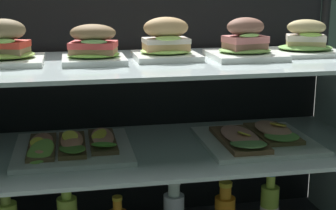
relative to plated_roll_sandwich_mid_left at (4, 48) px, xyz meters
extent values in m
cylinder|color=black|center=(1.08, 0.23, -0.24)|extent=(0.03, 0.03, 0.87)
cube|color=black|center=(0.46, 0.24, -0.23)|extent=(1.22, 0.01, 0.84)
cube|color=silver|center=(0.46, -0.03, -0.32)|extent=(1.24, 0.51, 0.01)
cube|color=silver|center=(0.46, -0.03, -0.05)|extent=(1.24, 0.51, 0.01)
cube|color=white|center=(0.00, 0.00, -0.04)|extent=(0.21, 0.21, 0.02)
ellipsoid|color=#7DA141|center=(0.00, 0.00, -0.02)|extent=(0.16, 0.14, 0.02)
cube|color=#8C754F|center=(0.00, 0.00, -0.01)|extent=(0.14, 0.11, 0.02)
cube|color=red|center=(0.00, 0.00, 0.01)|extent=(0.14, 0.12, 0.02)
ellipsoid|color=#93C25A|center=(0.00, -0.04, 0.02)|extent=(0.08, 0.05, 0.02)
ellipsoid|color=brown|center=(0.00, 0.00, 0.05)|extent=(0.15, 0.12, 0.06)
cube|color=white|center=(0.24, -0.03, -0.04)|extent=(0.18, 0.18, 0.02)
ellipsoid|color=#85C94B|center=(0.24, -0.03, -0.02)|extent=(0.15, 0.12, 0.01)
cube|color=#95724A|center=(0.24, -0.03, -0.01)|extent=(0.14, 0.11, 0.02)
cube|color=#D1403D|center=(0.24, -0.03, 0.01)|extent=(0.14, 0.12, 0.02)
ellipsoid|color=#6A9A52|center=(0.24, -0.07, 0.02)|extent=(0.08, 0.05, 0.02)
ellipsoid|color=brown|center=(0.24, -0.03, 0.04)|extent=(0.15, 0.12, 0.05)
cube|color=white|center=(0.45, 0.00, -0.04)|extent=(0.19, 0.19, 0.02)
ellipsoid|color=#9FD55D|center=(0.45, 0.00, -0.02)|extent=(0.15, 0.13, 0.01)
cube|color=tan|center=(0.45, 0.00, -0.01)|extent=(0.13, 0.09, 0.02)
cube|color=silver|center=(0.45, 0.00, 0.01)|extent=(0.13, 0.09, 0.01)
ellipsoid|color=#A1C85B|center=(0.45, -0.04, 0.02)|extent=(0.08, 0.03, 0.02)
ellipsoid|color=tan|center=(0.45, 0.00, 0.05)|extent=(0.14, 0.09, 0.06)
cube|color=white|center=(0.69, -0.03, -0.04)|extent=(0.21, 0.21, 0.02)
ellipsoid|color=#6A9944|center=(0.69, -0.03, -0.02)|extent=(0.16, 0.13, 0.01)
cube|color=#996350|center=(0.69, -0.03, -0.01)|extent=(0.13, 0.11, 0.02)
cube|color=#D47371|center=(0.69, -0.03, 0.01)|extent=(0.13, 0.11, 0.02)
ellipsoid|color=#97C861|center=(0.69, -0.06, 0.03)|extent=(0.07, 0.05, 0.02)
ellipsoid|color=brown|center=(0.69, -0.03, 0.05)|extent=(0.13, 0.11, 0.05)
cube|color=white|center=(0.91, 0.02, -0.04)|extent=(0.21, 0.21, 0.01)
ellipsoid|color=#659846|center=(0.91, 0.02, -0.02)|extent=(0.17, 0.15, 0.02)
cube|color=#D7BF7E|center=(0.91, 0.02, -0.01)|extent=(0.13, 0.10, 0.02)
cube|color=silver|center=(0.91, 0.02, 0.01)|extent=(0.13, 0.11, 0.02)
ellipsoid|color=#94C74B|center=(0.91, -0.01, 0.02)|extent=(0.07, 0.05, 0.02)
ellipsoid|color=tan|center=(0.91, 0.02, 0.04)|extent=(0.14, 0.11, 0.05)
cube|color=white|center=(0.17, -0.01, -0.30)|extent=(0.34, 0.33, 0.01)
cube|color=brown|center=(0.08, -0.01, -0.29)|extent=(0.08, 0.24, 0.01)
ellipsoid|color=#88BD4D|center=(0.08, -0.08, -0.28)|extent=(0.10, 0.14, 0.05)
ellipsoid|color=#F39A7E|center=(0.08, -0.01, -0.28)|extent=(0.07, 0.19, 0.01)
cylinder|color=yellow|center=(0.07, -0.04, -0.27)|extent=(0.05, 0.04, 0.02)
cube|color=brown|center=(0.17, -0.01, -0.29)|extent=(0.08, 0.24, 0.01)
ellipsoid|color=#518231|center=(0.17, -0.08, -0.28)|extent=(0.10, 0.13, 0.03)
ellipsoid|color=#F59979|center=(0.17, -0.01, -0.28)|extent=(0.07, 0.19, 0.02)
cylinder|color=yellow|center=(0.17, -0.01, -0.26)|extent=(0.05, 0.05, 0.03)
cube|color=brown|center=(0.26, 0.01, -0.29)|extent=(0.08, 0.23, 0.01)
ellipsoid|color=#519D34|center=(0.26, -0.06, -0.28)|extent=(0.10, 0.13, 0.05)
ellipsoid|color=#ED9D85|center=(0.26, 0.01, -0.28)|extent=(0.07, 0.19, 0.02)
cylinder|color=#F6E345|center=(0.25, 0.00, -0.27)|extent=(0.06, 0.06, 0.03)
cube|color=white|center=(0.73, -0.04, -0.30)|extent=(0.34, 0.33, 0.01)
cube|color=brown|center=(0.67, -0.06, -0.29)|extent=(0.12, 0.27, 0.01)
ellipsoid|color=#6C9C55|center=(0.67, -0.14, -0.28)|extent=(0.12, 0.14, 0.03)
ellipsoid|color=#DE9384|center=(0.67, -0.06, -0.28)|extent=(0.10, 0.21, 0.02)
cylinder|color=yellow|center=(0.68, -0.08, -0.26)|extent=(0.06, 0.06, 0.02)
cube|color=brown|center=(0.80, -0.01, -0.29)|extent=(0.12, 0.23, 0.01)
ellipsoid|color=#72AF50|center=(0.80, -0.08, -0.28)|extent=(0.13, 0.13, 0.02)
ellipsoid|color=#E69D83|center=(0.80, -0.01, -0.28)|extent=(0.10, 0.18, 0.02)
cylinder|color=yellow|center=(0.82, -0.01, -0.26)|extent=(0.07, 0.07, 0.02)
cylinder|color=#B3C852|center=(-0.03, -0.03, -0.43)|extent=(0.03, 0.03, 0.05)
cylinder|color=white|center=(-0.03, -0.03, -0.39)|extent=(0.03, 0.03, 0.02)
cylinder|color=#B5DB4D|center=(0.15, -0.04, -0.43)|extent=(0.03, 0.03, 0.04)
cylinder|color=gold|center=(0.15, -0.04, -0.40)|extent=(0.03, 0.03, 0.01)
cylinder|color=orange|center=(0.30, -0.04, -0.48)|extent=(0.03, 0.03, 0.04)
cylinder|color=gold|center=(0.30, -0.04, -0.46)|extent=(0.03, 0.03, 0.01)
cylinder|color=white|center=(0.47, -0.05, -0.44)|extent=(0.04, 0.04, 0.04)
cylinder|color=silver|center=(0.47, -0.05, -0.42)|extent=(0.04, 0.04, 0.01)
cylinder|color=orange|center=(0.63, -0.05, -0.46)|extent=(0.04, 0.04, 0.04)
cylinder|color=gold|center=(0.63, -0.05, -0.43)|extent=(0.04, 0.04, 0.01)
cylinder|color=#BAD74B|center=(0.79, -0.04, -0.44)|extent=(0.03, 0.03, 0.04)
cylinder|color=#2A68B1|center=(0.79, -0.04, -0.41)|extent=(0.03, 0.03, 0.02)
camera|label=1|loc=(0.18, -1.45, 0.18)|focal=53.62mm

